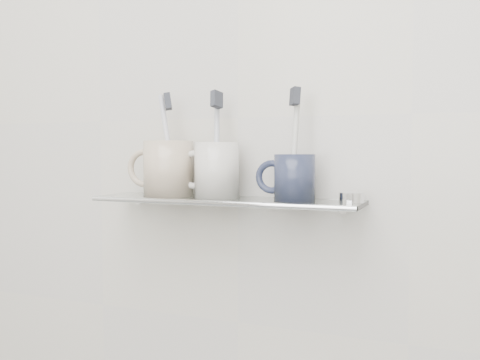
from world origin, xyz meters
The scene contains 18 objects.
wall_back centered at (0.00, 1.10, 1.25)m, with size 2.50×2.50×0.00m, color beige.
shelf_glass centered at (0.00, 1.04, 1.10)m, with size 0.50×0.12×0.01m, color silver.
shelf_rail centered at (0.00, 0.98, 1.10)m, with size 0.01×0.01×0.50m, color silver.
bracket_left centered at (-0.21, 1.09, 1.09)m, with size 0.02×0.02×0.03m, color silver.
bracket_right centered at (0.21, 1.09, 1.09)m, with size 0.02×0.02×0.03m, color silver.
mug_left centered at (-0.12, 1.04, 1.15)m, with size 0.09×0.09×0.11m, color beige.
mug_left_handle centered at (-0.17, 1.04, 1.15)m, with size 0.08×0.08×0.01m, color beige.
toothbrush_left centered at (-0.12, 1.04, 1.20)m, with size 0.01×0.01×0.19m, color silver.
bristles_left centered at (-0.12, 1.04, 1.28)m, with size 0.01×0.02×0.03m, color #2B2D35.
mug_center centered at (-0.02, 1.04, 1.15)m, with size 0.08×0.08×0.10m, color silver.
mug_center_handle centered at (-0.07, 1.04, 1.15)m, with size 0.07×0.07×0.01m, color silver.
toothbrush_center centered at (-0.02, 1.04, 1.20)m, with size 0.01×0.01×0.19m, color #9EA3AA.
bristles_center centered at (-0.02, 1.04, 1.28)m, with size 0.01×0.02×0.03m, color #2B2D35.
mug_right centered at (0.13, 1.04, 1.14)m, with size 0.07×0.07×0.08m, color #1B2135.
mug_right_handle centered at (0.09, 1.04, 1.14)m, with size 0.06×0.06×0.01m, color #1B2135.
toothbrush_right centered at (0.13, 1.04, 1.20)m, with size 0.01×0.01×0.19m, color beige.
bristles_right centered at (0.13, 1.04, 1.28)m, with size 0.01×0.02×0.03m, color #2B2D35.
chrome_cap centered at (0.23, 1.04, 1.11)m, with size 0.04×0.04×0.02m, color silver.
Camera 1 is at (0.39, 0.15, 1.19)m, focal length 40.00 mm.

